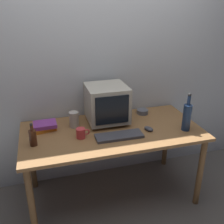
{
  "coord_description": "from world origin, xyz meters",
  "views": [
    {
      "loc": [
        -0.6,
        -2.07,
        1.87
      ],
      "look_at": [
        0.0,
        0.0,
        0.94
      ],
      "focal_mm": 41.66,
      "sensor_mm": 36.0,
      "label": 1
    }
  ],
  "objects_px": {
    "computer_mouse": "(149,129)",
    "bottle_short": "(33,137)",
    "keyboard": "(119,136)",
    "crt_monitor": "(107,104)",
    "bottle_tall": "(187,116)",
    "book_stack": "(45,126)",
    "mug": "(81,133)",
    "cd_spindle": "(142,112)",
    "metal_canister": "(74,119)"
  },
  "relations": [
    {
      "from": "crt_monitor",
      "to": "mug",
      "type": "relative_size",
      "value": 3.24
    },
    {
      "from": "bottle_short",
      "to": "mug",
      "type": "bearing_deg",
      "value": 2.7
    },
    {
      "from": "bottle_short",
      "to": "metal_canister",
      "type": "xyz_separation_m",
      "value": [
        0.38,
        0.25,
        -0.0
      ]
    },
    {
      "from": "crt_monitor",
      "to": "mug",
      "type": "distance_m",
      "value": 0.42
    },
    {
      "from": "keyboard",
      "to": "bottle_tall",
      "type": "xyz_separation_m",
      "value": [
        0.63,
        -0.04,
        0.12
      ]
    },
    {
      "from": "crt_monitor",
      "to": "book_stack",
      "type": "xyz_separation_m",
      "value": [
        -0.6,
        -0.01,
        -0.16
      ]
    },
    {
      "from": "keyboard",
      "to": "bottle_tall",
      "type": "relative_size",
      "value": 1.16
    },
    {
      "from": "computer_mouse",
      "to": "bottle_tall",
      "type": "distance_m",
      "value": 0.36
    },
    {
      "from": "crt_monitor",
      "to": "bottle_tall",
      "type": "height_order",
      "value": "crt_monitor"
    },
    {
      "from": "book_stack",
      "to": "bottle_short",
      "type": "bearing_deg",
      "value": -111.26
    },
    {
      "from": "cd_spindle",
      "to": "keyboard",
      "type": "bearing_deg",
      "value": -132.86
    },
    {
      "from": "mug",
      "to": "cd_spindle",
      "type": "height_order",
      "value": "mug"
    },
    {
      "from": "keyboard",
      "to": "cd_spindle",
      "type": "height_order",
      "value": "cd_spindle"
    },
    {
      "from": "computer_mouse",
      "to": "cd_spindle",
      "type": "xyz_separation_m",
      "value": [
        0.09,
        0.38,
        0.0
      ]
    },
    {
      "from": "bottle_tall",
      "to": "book_stack",
      "type": "xyz_separation_m",
      "value": [
        -1.26,
        0.36,
        -0.1
      ]
    },
    {
      "from": "bottle_tall",
      "to": "cd_spindle",
      "type": "relative_size",
      "value": 3.01
    },
    {
      "from": "crt_monitor",
      "to": "cd_spindle",
      "type": "xyz_separation_m",
      "value": [
        0.41,
        0.09,
        -0.17
      ]
    },
    {
      "from": "keyboard",
      "to": "bottle_short",
      "type": "height_order",
      "value": "bottle_short"
    },
    {
      "from": "keyboard",
      "to": "bottle_short",
      "type": "xyz_separation_m",
      "value": [
        -0.72,
        0.06,
        0.06
      ]
    },
    {
      "from": "book_stack",
      "to": "cd_spindle",
      "type": "bearing_deg",
      "value": 5.36
    },
    {
      "from": "bottle_short",
      "to": "book_stack",
      "type": "relative_size",
      "value": 0.91
    },
    {
      "from": "crt_monitor",
      "to": "book_stack",
      "type": "height_order",
      "value": "crt_monitor"
    },
    {
      "from": "bottle_short",
      "to": "metal_canister",
      "type": "relative_size",
      "value": 1.37
    },
    {
      "from": "keyboard",
      "to": "metal_canister",
      "type": "distance_m",
      "value": 0.47
    },
    {
      "from": "bottle_short",
      "to": "crt_monitor",
      "type": "bearing_deg",
      "value": 21.32
    },
    {
      "from": "crt_monitor",
      "to": "mug",
      "type": "xyz_separation_m",
      "value": [
        -0.3,
        -0.25,
        -0.15
      ]
    },
    {
      "from": "mug",
      "to": "bottle_short",
      "type": "bearing_deg",
      "value": -177.3
    },
    {
      "from": "computer_mouse",
      "to": "cd_spindle",
      "type": "height_order",
      "value": "cd_spindle"
    },
    {
      "from": "bottle_short",
      "to": "metal_canister",
      "type": "height_order",
      "value": "bottle_short"
    },
    {
      "from": "keyboard",
      "to": "mug",
      "type": "xyz_separation_m",
      "value": [
        -0.32,
        0.08,
        0.03
      ]
    },
    {
      "from": "bottle_short",
      "to": "book_stack",
      "type": "bearing_deg",
      "value": 68.74
    },
    {
      "from": "crt_monitor",
      "to": "book_stack",
      "type": "bearing_deg",
      "value": -179.04
    },
    {
      "from": "mug",
      "to": "keyboard",
      "type": "bearing_deg",
      "value": -14.28
    },
    {
      "from": "bottle_tall",
      "to": "bottle_short",
      "type": "height_order",
      "value": "bottle_tall"
    },
    {
      "from": "book_stack",
      "to": "cd_spindle",
      "type": "height_order",
      "value": "book_stack"
    },
    {
      "from": "keyboard",
      "to": "mug",
      "type": "height_order",
      "value": "mug"
    },
    {
      "from": "keyboard",
      "to": "bottle_short",
      "type": "distance_m",
      "value": 0.73
    },
    {
      "from": "computer_mouse",
      "to": "bottle_tall",
      "type": "relative_size",
      "value": 0.28
    },
    {
      "from": "mug",
      "to": "metal_canister",
      "type": "relative_size",
      "value": 0.8
    },
    {
      "from": "keyboard",
      "to": "book_stack",
      "type": "relative_size",
      "value": 1.86
    },
    {
      "from": "bottle_short",
      "to": "book_stack",
      "type": "distance_m",
      "value": 0.29
    },
    {
      "from": "mug",
      "to": "cd_spindle",
      "type": "distance_m",
      "value": 0.79
    },
    {
      "from": "bottle_short",
      "to": "book_stack",
      "type": "height_order",
      "value": "bottle_short"
    },
    {
      "from": "bottle_tall",
      "to": "mug",
      "type": "xyz_separation_m",
      "value": [
        -0.96,
        0.12,
        -0.09
      ]
    },
    {
      "from": "book_stack",
      "to": "mug",
      "type": "distance_m",
      "value": 0.39
    },
    {
      "from": "bottle_short",
      "to": "computer_mouse",
      "type": "bearing_deg",
      "value": -1.0
    },
    {
      "from": "computer_mouse",
      "to": "bottle_short",
      "type": "bearing_deg",
      "value": 157.71
    },
    {
      "from": "keyboard",
      "to": "computer_mouse",
      "type": "xyz_separation_m",
      "value": [
        0.3,
        0.05,
        0.01
      ]
    },
    {
      "from": "bottle_tall",
      "to": "metal_canister",
      "type": "distance_m",
      "value": 1.05
    },
    {
      "from": "bottle_tall",
      "to": "bottle_short",
      "type": "distance_m",
      "value": 1.36
    }
  ]
}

